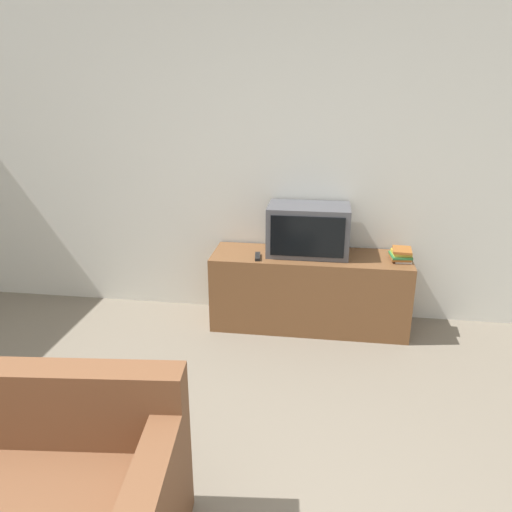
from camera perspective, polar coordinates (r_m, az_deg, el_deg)
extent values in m
cube|color=silver|center=(4.24, -1.73, 10.45)|extent=(9.00, 0.06, 2.60)
cube|color=brown|center=(4.17, 6.11, -3.96)|extent=(1.60, 0.49, 0.63)
cube|color=#4C4C51|center=(4.05, 6.01, 3.03)|extent=(0.65, 0.39, 0.40)
cube|color=black|center=(3.86, 5.88, 2.19)|extent=(0.57, 0.01, 0.32)
cube|color=silver|center=(4.09, 16.33, -0.31)|extent=(0.13, 0.19, 0.02)
cube|color=#995623|center=(4.08, 16.09, -0.10)|extent=(0.16, 0.20, 0.02)
cube|color=#2D753D|center=(4.06, 16.19, 0.07)|extent=(0.17, 0.19, 0.02)
cube|color=gold|center=(4.06, 16.28, 0.38)|extent=(0.15, 0.16, 0.03)
cube|color=#995623|center=(4.05, 16.36, 0.66)|extent=(0.15, 0.19, 0.02)
cube|color=black|center=(3.97, 0.19, -0.05)|extent=(0.06, 0.17, 0.02)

